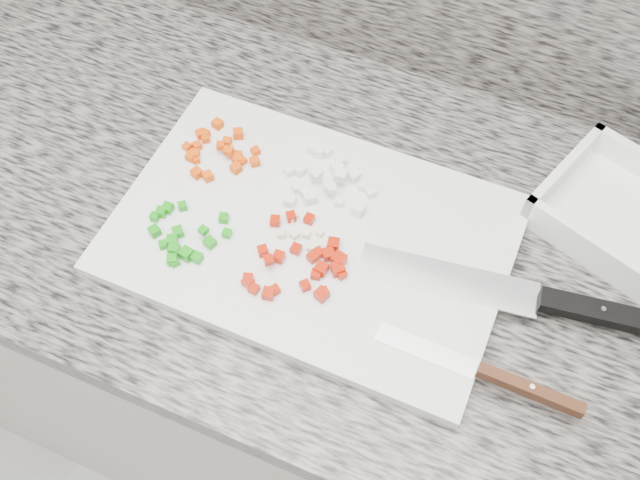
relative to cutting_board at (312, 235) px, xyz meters
The scene contains 11 objects.
cabinet 0.48m from the cutting_board, 133.63° to the left, with size 3.92×0.62×0.86m, color silver.
countertop 0.07m from the cutting_board, 133.63° to the left, with size 3.96×0.64×0.04m, color #67635B.
cutting_board is the anchor object (origin of this frame).
carrot_pile 0.18m from the cutting_board, 158.46° to the left, with size 0.11×0.10×0.02m.
onion_pile 0.08m from the cutting_board, 98.45° to the left, with size 0.13×0.11×0.02m.
green_pepper_pile 0.17m from the cutting_board, 152.58° to the right, with size 0.11×0.10×0.02m.
red_pepper_pile 0.05m from the cutting_board, 76.03° to the right, with size 0.12×0.13×0.02m.
garlic_pile 0.02m from the cutting_board, 132.63° to the right, with size 0.06×0.05×0.01m.
chef_knife 0.30m from the cutting_board, ahead, with size 0.36×0.09×0.02m.
paring_knife 0.30m from the cutting_board, 20.08° to the right, with size 0.24×0.03×0.02m.
tray 0.42m from the cutting_board, 24.17° to the left, with size 0.29×0.25×0.05m.
Camera 1 is at (0.25, 0.94, 1.68)m, focal length 40.00 mm.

